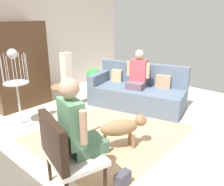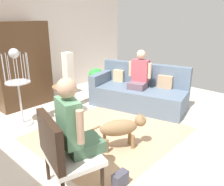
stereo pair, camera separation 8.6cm
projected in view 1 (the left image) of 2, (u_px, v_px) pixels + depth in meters
name	position (u px, v px, depth m)	size (l,w,h in m)	color
ground_plane	(111.00, 134.00, 3.97)	(7.20, 7.20, 0.00)	beige
back_wall	(20.00, 42.00, 5.29)	(6.60, 0.12, 2.76)	silver
area_rug	(109.00, 133.00, 3.99)	(2.41, 2.11, 0.01)	tan
couch	(136.00, 92.00, 5.16)	(1.38, 2.21, 0.93)	slate
armchair	(64.00, 150.00, 2.52)	(0.72, 0.80, 0.95)	black
person_on_couch	(138.00, 73.00, 4.96)	(0.48, 0.51, 0.82)	#69525E
person_on_armchair	(76.00, 125.00, 2.51)	(0.55, 0.51, 0.90)	#43644A
round_end_table	(63.00, 97.00, 4.63)	(0.47, 0.47, 0.62)	olive
dog	(122.00, 127.00, 3.47)	(0.79, 0.54, 0.54)	olive
bird_cage_stand	(17.00, 85.00, 4.06)	(0.44, 0.44, 1.42)	silver
potted_plant	(94.00, 81.00, 5.66)	(0.37, 0.37, 0.73)	#996047
column_lamp	(67.00, 81.00, 4.92)	(0.20, 0.20, 1.23)	#4C4742
armoire_cabinet	(19.00, 66.00, 4.96)	(1.17, 0.56, 1.84)	#4C331E
handbag	(123.00, 180.00, 2.73)	(0.21, 0.11, 0.19)	#3F3F4C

